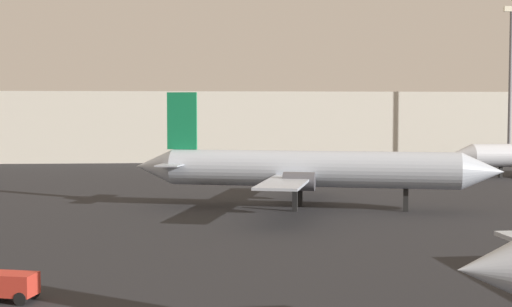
# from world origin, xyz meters

# --- Properties ---
(airplane_on_taxiway) EXTENTS (31.68, 25.23, 10.19)m
(airplane_on_taxiway) POSITION_xyz_m (10.82, 53.49, 3.50)
(airplane_on_taxiway) COLOR #B2BCCC
(airplane_on_taxiway) RESTS_ON ground_plane
(baggage_cart) EXTENTS (2.65, 1.91, 1.30)m
(baggage_cart) POSITION_xyz_m (-7.44, 24.04, 0.76)
(baggage_cart) COLOR red
(baggage_cart) RESTS_ON ground_plane
(light_mast_right) EXTENTS (2.40, 0.50, 24.12)m
(light_mast_right) POSITION_xyz_m (48.61, 99.00, 13.37)
(light_mast_right) COLOR slate
(light_mast_right) RESTS_ON ground_plane
(terminal_building) EXTENTS (95.57, 20.70, 11.50)m
(terminal_building) POSITION_xyz_m (14.19, 119.58, 5.75)
(terminal_building) COLOR beige
(terminal_building) RESTS_ON ground_plane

